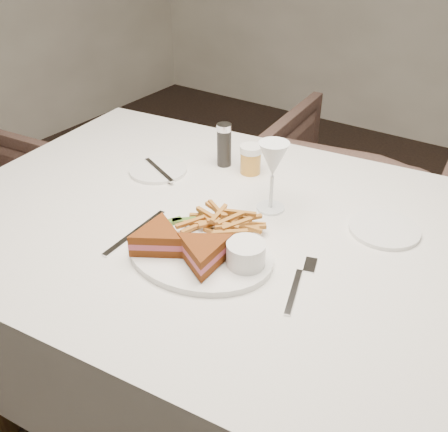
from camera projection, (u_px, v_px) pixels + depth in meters
table at (234, 338)px, 1.37m from camera, size 1.54×1.12×0.75m
chair_far at (358, 194)px, 2.05m from camera, size 0.76×0.72×0.73m
table_setting at (222, 219)px, 1.11m from camera, size 0.78×0.56×0.18m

